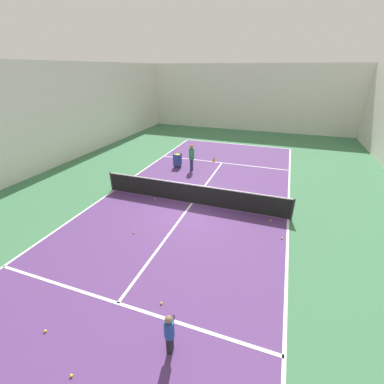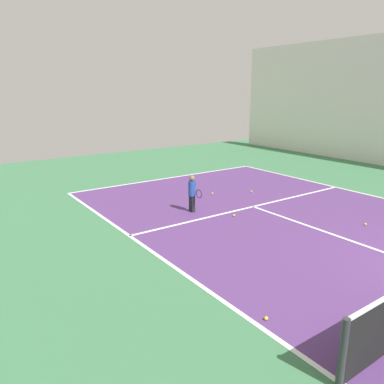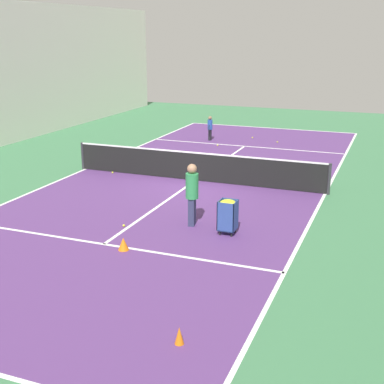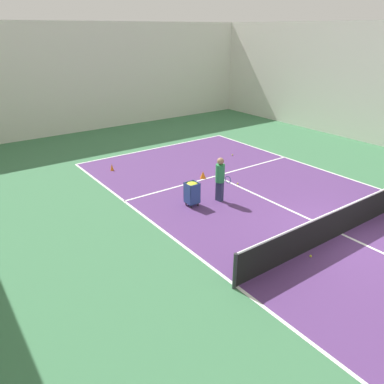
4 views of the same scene
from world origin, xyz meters
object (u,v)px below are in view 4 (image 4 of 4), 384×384
(tennis_net, at_px, (344,219))
(ball_cart, at_px, (192,190))
(training_cone_0, at_px, (203,175))
(coach_at_net, at_px, (220,177))
(training_cone_1, at_px, (112,167))

(tennis_net, distance_m, ball_cart, 5.31)
(ball_cart, bearing_deg, training_cone_0, 44.11)
(coach_at_net, bearing_deg, tennis_net, 11.49)
(coach_at_net, relative_size, ball_cart, 1.86)
(coach_at_net, bearing_deg, training_cone_0, 149.36)
(coach_at_net, bearing_deg, ball_cart, -112.21)
(coach_at_net, height_order, training_cone_1, coach_at_net)
(training_cone_0, bearing_deg, ball_cart, -135.89)
(tennis_net, bearing_deg, training_cone_1, 109.44)
(training_cone_1, bearing_deg, ball_cart, -81.21)
(ball_cart, bearing_deg, tennis_net, -59.88)
(ball_cart, distance_m, training_cone_1, 5.34)
(ball_cart, relative_size, training_cone_1, 2.93)
(tennis_net, xyz_separation_m, training_cone_0, (-0.63, 6.56, -0.38))
(tennis_net, bearing_deg, coach_at_net, 109.79)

